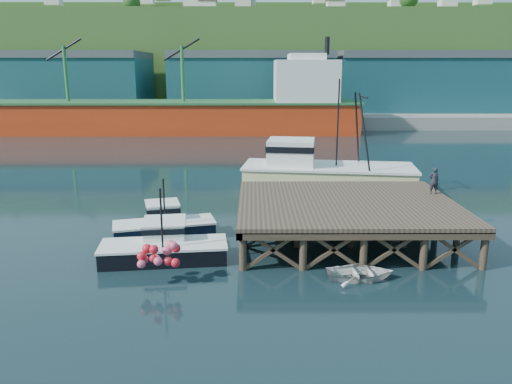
{
  "coord_description": "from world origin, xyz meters",
  "views": [
    {
      "loc": [
        0.3,
        -26.79,
        9.29
      ],
      "look_at": [
        0.46,
        2.0,
        2.16
      ],
      "focal_mm": 35.0,
      "sensor_mm": 36.0,
      "label": 1
    }
  ],
  "objects_px": {
    "boat_black": "(164,245)",
    "dockworker": "(434,181)",
    "trawler": "(325,171)",
    "dinghy": "(360,273)",
    "boat_navy": "(164,224)"
  },
  "relations": [
    {
      "from": "boat_navy",
      "to": "dockworker",
      "type": "xyz_separation_m",
      "value": [
        15.69,
        1.34,
        2.2
      ]
    },
    {
      "from": "dinghy",
      "to": "dockworker",
      "type": "distance_m",
      "value": 9.77
    },
    {
      "from": "trawler",
      "to": "dinghy",
      "type": "xyz_separation_m",
      "value": [
        -0.58,
        -15.99,
        -1.45
      ]
    },
    {
      "from": "boat_black",
      "to": "dinghy",
      "type": "xyz_separation_m",
      "value": [
        9.3,
        -2.57,
        -0.39
      ]
    },
    {
      "from": "dinghy",
      "to": "boat_navy",
      "type": "bearing_deg",
      "value": 56.98
    },
    {
      "from": "boat_black",
      "to": "dinghy",
      "type": "relative_size",
      "value": 2.11
    },
    {
      "from": "boat_black",
      "to": "trawler",
      "type": "bearing_deg",
      "value": 47.22
    },
    {
      "from": "boat_black",
      "to": "dockworker",
      "type": "bearing_deg",
      "value": 11.52
    },
    {
      "from": "boat_navy",
      "to": "trawler",
      "type": "relative_size",
      "value": 0.45
    },
    {
      "from": "boat_black",
      "to": "dockworker",
      "type": "height_order",
      "value": "boat_black"
    },
    {
      "from": "boat_black",
      "to": "dockworker",
      "type": "relative_size",
      "value": 4.09
    },
    {
      "from": "boat_black",
      "to": "trawler",
      "type": "relative_size",
      "value": 0.48
    },
    {
      "from": "trawler",
      "to": "dockworker",
      "type": "xyz_separation_m",
      "value": [
        5.19,
        -8.54,
        1.15
      ]
    },
    {
      "from": "boat_navy",
      "to": "boat_black",
      "type": "distance_m",
      "value": 3.59
    },
    {
      "from": "dockworker",
      "to": "dinghy",
      "type": "bearing_deg",
      "value": 56.87
    }
  ]
}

